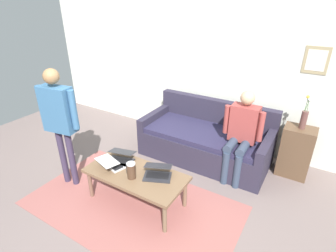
{
  "coord_description": "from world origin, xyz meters",
  "views": [
    {
      "loc": [
        -1.64,
        1.91,
        2.38
      ],
      "look_at": [
        0.03,
        -0.83,
        0.8
      ],
      "focal_mm": 28.04,
      "sensor_mm": 36.0,
      "label": 1
    }
  ],
  "objects_px": {
    "side_shelf": "(296,152)",
    "person_standing": "(59,115)",
    "laptop_right": "(112,163)",
    "person_seated": "(242,131)",
    "french_press": "(131,170)",
    "laptop_center": "(121,158)",
    "coffee_table": "(136,176)",
    "couch": "(206,140)",
    "laptop_left": "(158,173)",
    "flower_vase": "(304,118)"
  },
  "relations": [
    {
      "from": "coffee_table",
      "to": "side_shelf",
      "type": "relative_size",
      "value": 1.67
    },
    {
      "from": "laptop_center",
      "to": "laptop_right",
      "type": "xyz_separation_m",
      "value": [
        0.01,
        0.16,
        0.0
      ]
    },
    {
      "from": "laptop_center",
      "to": "person_standing",
      "type": "bearing_deg",
      "value": 22.95
    },
    {
      "from": "coffee_table",
      "to": "flower_vase",
      "type": "distance_m",
      "value": 2.37
    },
    {
      "from": "laptop_center",
      "to": "person_seated",
      "type": "height_order",
      "value": "person_seated"
    },
    {
      "from": "couch",
      "to": "laptop_left",
      "type": "bearing_deg",
      "value": 87.86
    },
    {
      "from": "laptop_left",
      "to": "french_press",
      "type": "bearing_deg",
      "value": 38.2
    },
    {
      "from": "laptop_left",
      "to": "side_shelf",
      "type": "distance_m",
      "value": 2.07
    },
    {
      "from": "coffee_table",
      "to": "french_press",
      "type": "relative_size",
      "value": 5.39
    },
    {
      "from": "coffee_table",
      "to": "side_shelf",
      "type": "xyz_separation_m",
      "value": [
        -1.61,
        -1.67,
        -0.01
      ]
    },
    {
      "from": "couch",
      "to": "person_seated",
      "type": "xyz_separation_m",
      "value": [
        -0.6,
        0.23,
        0.43
      ]
    },
    {
      "from": "couch",
      "to": "coffee_table",
      "type": "xyz_separation_m",
      "value": [
        0.31,
        1.44,
        0.09
      ]
    },
    {
      "from": "flower_vase",
      "to": "laptop_left",
      "type": "bearing_deg",
      "value": 49.41
    },
    {
      "from": "side_shelf",
      "to": "french_press",
      "type": "bearing_deg",
      "value": 47.92
    },
    {
      "from": "couch",
      "to": "person_standing",
      "type": "height_order",
      "value": "person_standing"
    },
    {
      "from": "french_press",
      "to": "person_standing",
      "type": "bearing_deg",
      "value": 4.35
    },
    {
      "from": "laptop_center",
      "to": "french_press",
      "type": "distance_m",
      "value": 0.42
    },
    {
      "from": "laptop_right",
      "to": "person_standing",
      "type": "bearing_deg",
      "value": 11.36
    },
    {
      "from": "couch",
      "to": "coffee_table",
      "type": "height_order",
      "value": "couch"
    },
    {
      "from": "laptop_left",
      "to": "person_standing",
      "type": "relative_size",
      "value": 0.25
    },
    {
      "from": "couch",
      "to": "laptop_right",
      "type": "distance_m",
      "value": 1.63
    },
    {
      "from": "coffee_table",
      "to": "french_press",
      "type": "distance_m",
      "value": 0.18
    },
    {
      "from": "flower_vase",
      "to": "laptop_center",
      "type": "bearing_deg",
      "value": 38.56
    },
    {
      "from": "couch",
      "to": "laptop_center",
      "type": "distance_m",
      "value": 1.48
    },
    {
      "from": "coffee_table",
      "to": "laptop_center",
      "type": "xyz_separation_m",
      "value": [
        0.33,
        -0.12,
        0.09
      ]
    },
    {
      "from": "couch",
      "to": "coffee_table",
      "type": "bearing_deg",
      "value": 77.74
    },
    {
      "from": "person_seated",
      "to": "person_standing",
      "type": "bearing_deg",
      "value": 35.58
    },
    {
      "from": "laptop_right",
      "to": "french_press",
      "type": "relative_size",
      "value": 1.63
    },
    {
      "from": "laptop_center",
      "to": "side_shelf",
      "type": "bearing_deg",
      "value": -141.47
    },
    {
      "from": "laptop_left",
      "to": "french_press",
      "type": "distance_m",
      "value": 0.32
    },
    {
      "from": "laptop_left",
      "to": "flower_vase",
      "type": "xyz_separation_m",
      "value": [
        -1.34,
        -1.57,
        0.43
      ]
    },
    {
      "from": "couch",
      "to": "person_standing",
      "type": "relative_size",
      "value": 1.22
    },
    {
      "from": "coffee_table",
      "to": "laptop_center",
      "type": "bearing_deg",
      "value": -20.48
    },
    {
      "from": "person_standing",
      "to": "person_seated",
      "type": "height_order",
      "value": "person_standing"
    },
    {
      "from": "laptop_center",
      "to": "french_press",
      "type": "xyz_separation_m",
      "value": [
        -0.35,
        0.22,
        0.06
      ]
    },
    {
      "from": "side_shelf",
      "to": "person_standing",
      "type": "xyz_separation_m",
      "value": [
        2.64,
        1.84,
        0.67
      ]
    },
    {
      "from": "coffee_table",
      "to": "laptop_right",
      "type": "height_order",
      "value": "laptop_right"
    },
    {
      "from": "couch",
      "to": "laptop_left",
      "type": "distance_m",
      "value": 1.36
    },
    {
      "from": "person_standing",
      "to": "laptop_left",
      "type": "bearing_deg",
      "value": -168.11
    },
    {
      "from": "french_press",
      "to": "flower_vase",
      "type": "bearing_deg",
      "value": -132.05
    },
    {
      "from": "couch",
      "to": "flower_vase",
      "type": "xyz_separation_m",
      "value": [
        -1.29,
        -0.22,
        0.61
      ]
    },
    {
      "from": "couch",
      "to": "french_press",
      "type": "distance_m",
      "value": 1.59
    },
    {
      "from": "coffee_table",
      "to": "laptop_center",
      "type": "height_order",
      "value": "laptop_center"
    },
    {
      "from": "french_press",
      "to": "person_standing",
      "type": "xyz_separation_m",
      "value": [
        1.05,
        0.08,
        0.51
      ]
    },
    {
      "from": "laptop_right",
      "to": "flower_vase",
      "type": "distance_m",
      "value": 2.62
    },
    {
      "from": "couch",
      "to": "french_press",
      "type": "relative_size",
      "value": 8.53
    },
    {
      "from": "person_seated",
      "to": "couch",
      "type": "bearing_deg",
      "value": -20.83
    },
    {
      "from": "couch",
      "to": "french_press",
      "type": "height_order",
      "value": "couch"
    },
    {
      "from": "side_shelf",
      "to": "person_standing",
      "type": "bearing_deg",
      "value": 34.87
    },
    {
      "from": "laptop_right",
      "to": "side_shelf",
      "type": "bearing_deg",
      "value": -138.86
    }
  ]
}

